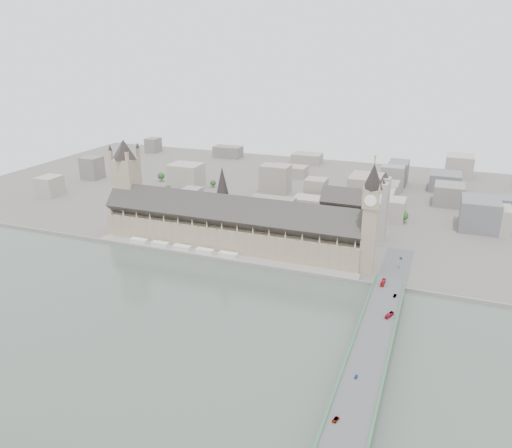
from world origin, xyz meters
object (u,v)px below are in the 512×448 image
(victoria_tower, at_px, (127,181))
(red_bus_south, at_px, (389,315))
(car_blue, at_px, (356,377))
(red_bus_north, at_px, (383,282))
(elizabeth_tower, at_px, (371,212))
(car_grey, at_px, (336,419))
(westminster_bridge, at_px, (378,326))
(car_silver, at_px, (395,296))
(westminster_abbey, at_px, (355,214))
(car_approach, at_px, (401,259))
(palace_of_westminster, at_px, (230,226))

(victoria_tower, xyz_separation_m, red_bus_south, (290.39, -106.52, -43.59))
(red_bus_south, relative_size, car_blue, 2.67)
(red_bus_north, bearing_deg, red_bus_south, -75.38)
(elizabeth_tower, bearing_deg, car_grey, -85.18)
(victoria_tower, height_order, car_blue, victoria_tower)
(westminster_bridge, relative_size, car_silver, 68.71)
(car_silver, bearing_deg, westminster_bridge, -90.74)
(westminster_abbey, xyz_separation_m, car_approach, (55.06, -68.75, -14.11))
(victoria_tower, height_order, westminster_abbey, victoria_tower)
(westminster_bridge, distance_m, red_bus_south, 11.47)
(car_silver, height_order, car_approach, car_silver)
(car_grey, bearing_deg, red_bus_south, 98.33)
(palace_of_westminster, bearing_deg, car_blue, -48.20)
(car_grey, bearing_deg, palace_of_westminster, 140.35)
(elizabeth_tower, xyz_separation_m, car_blue, (20.79, -165.91, -47.21))
(palace_of_westminster, xyz_separation_m, victoria_tower, (-122.00, 6.30, 32.50))
(palace_of_westminster, distance_m, westminster_abbey, 134.09)
(car_blue, relative_size, car_grey, 0.72)
(car_silver, bearing_deg, victoria_tower, 174.61)
(victoria_tower, distance_m, westminster_abbey, 244.79)
(palace_of_westminster, height_order, red_bus_south, palace_of_westminster)
(car_blue, distance_m, car_grey, 39.35)
(elizabeth_tower, xyz_separation_m, red_bus_north, (19.33, -38.23, -46.24))
(palace_of_westminster, height_order, westminster_abbey, westminster_abbey)
(car_blue, bearing_deg, car_approach, 92.26)
(elizabeth_tower, distance_m, car_silver, 79.41)
(elizabeth_tower, distance_m, red_bus_north, 63.03)
(red_bus_north, xyz_separation_m, car_grey, (-2.02, -166.88, -0.89))
(westminster_bridge, distance_m, car_blue, 70.72)
(car_grey, xyz_separation_m, car_approach, (10.68, 223.36, 0.01))
(westminster_bridge, bearing_deg, red_bus_south, 47.52)
(palace_of_westminster, distance_m, westminster_bridge, 195.05)
(westminster_abbey, distance_m, car_approach, 89.21)
(elizabeth_tower, xyz_separation_m, car_grey, (17.31, -205.11, -47.13))
(red_bus_north, height_order, red_bus_south, red_bus_north)
(elizabeth_tower, bearing_deg, red_bus_south, -71.05)
(red_bus_south, xyz_separation_m, car_approach, (-2.40, 106.77, -0.65))
(victoria_tower, distance_m, red_bus_south, 312.37)
(westminster_abbey, bearing_deg, red_bus_north, -69.67)
(victoria_tower, height_order, red_bus_north, victoria_tower)
(car_grey, bearing_deg, victoria_tower, 155.91)
(westminster_bridge, relative_size, car_blue, 88.32)
(palace_of_westminster, distance_m, red_bus_south, 196.27)
(red_bus_north, distance_m, car_silver, 21.22)
(westminster_bridge, height_order, red_bus_south, red_bus_south)
(red_bus_south, bearing_deg, westminster_bridge, -111.36)
(victoria_tower, bearing_deg, elizabeth_tower, -3.96)
(elizabeth_tower, bearing_deg, car_silver, -61.32)
(car_approach, bearing_deg, victoria_tower, 157.99)
(westminster_abbey, bearing_deg, victoria_tower, -163.50)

